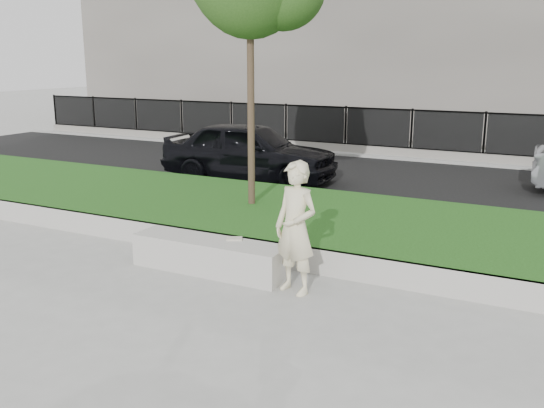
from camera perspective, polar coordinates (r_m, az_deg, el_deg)
The scene contains 11 objects.
ground at distance 8.72m, azimuth -3.84°, elevation -7.77°, with size 90.00×90.00×0.00m, color gray.
grass_bank at distance 11.20m, azimuth 4.08°, elevation -1.81°, with size 34.00×4.00×0.40m, color #13330C.
grass_kerb at distance 9.51m, azimuth -0.62°, elevation -4.62°, with size 34.00×0.08×0.40m, color #A19F97.
street at distance 16.31m, azimuth 11.75°, elevation 2.21°, with size 34.00×7.00×0.04m, color black.
far_pavement at distance 20.61m, azimuth 15.18°, elevation 4.49°, with size 34.00×3.00×0.12m, color gray.
iron_fence at distance 19.58m, azimuth 14.64°, elevation 5.49°, with size 32.00×0.30×1.50m.
building_facade at distance 27.32m, azimuth 19.18°, elevation 16.78°, with size 34.00×10.00×10.00m, color #5F5953.
stone_bench at distance 9.27m, azimuth -5.91°, elevation -4.84°, with size 2.46×0.61×0.50m, color #A19F97.
man at distance 8.24m, azimuth 2.25°, elevation -2.27°, with size 0.67×0.44×1.84m, color beige.
book at distance 9.17m, azimuth -3.56°, elevation -3.28°, with size 0.23×0.17×0.03m, color beige.
car_dark at distance 15.70m, azimuth -2.12°, elevation 5.00°, with size 1.83×4.56×1.55m, color black.
Camera 1 is at (4.23, -6.93, 3.19)m, focal length 40.00 mm.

